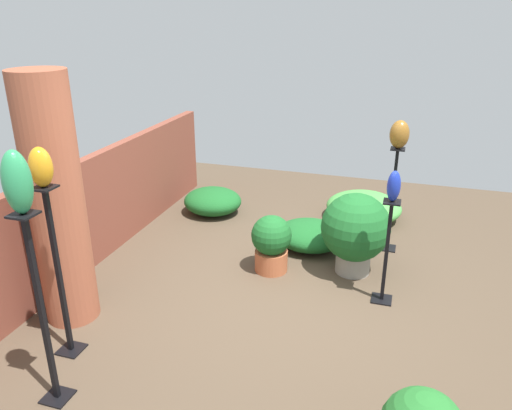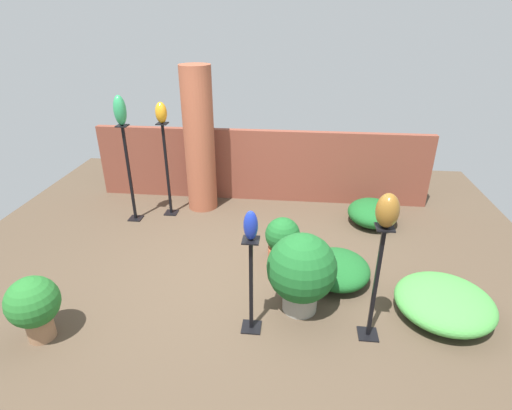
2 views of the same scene
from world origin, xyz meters
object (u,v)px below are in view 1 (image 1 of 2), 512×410
at_px(pedestal_jade, 43,320).
at_px(potted_plant_front_right, 355,230).
at_px(pedestal_bronze, 392,204).
at_px(brick_pillar, 57,204).
at_px(potted_plant_front_left, 271,242).
at_px(art_vase_amber, 41,167).
at_px(pedestal_cobalt, 386,257).
at_px(art_vase_jade, 17,182).
at_px(art_vase_cobalt, 394,186).
at_px(pedestal_amber, 60,280).
at_px(art_vase_bronze, 399,134).

height_order(pedestal_jade, potted_plant_front_right, pedestal_jade).
relative_size(pedestal_jade, potted_plant_front_right, 1.66).
xyz_separation_m(pedestal_bronze, potted_plant_front_right, (-0.70, 0.33, -0.07)).
distance_m(brick_pillar, potted_plant_front_left, 2.24).
bearing_deg(potted_plant_front_right, art_vase_amber, 134.74).
distance_m(pedestal_cobalt, art_vase_jade, 3.31).
height_order(pedestal_cobalt, art_vase_cobalt, art_vase_cobalt).
bearing_deg(pedestal_cobalt, pedestal_bronze, 1.15).
bearing_deg(potted_plant_front_left, pedestal_cobalt, -101.82).
bearing_deg(pedestal_jade, pedestal_amber, 26.51).
distance_m(art_vase_cobalt, potted_plant_front_left, 1.52).
bearing_deg(pedestal_bronze, art_vase_amber, 138.74).
xyz_separation_m(pedestal_cobalt, art_vase_bronze, (1.19, 0.02, 0.93)).
height_order(art_vase_cobalt, potted_plant_front_left, art_vase_cobalt).
relative_size(pedestal_amber, potted_plant_front_left, 2.30).
distance_m(brick_pillar, pedestal_jade, 1.20).
height_order(pedestal_jade, pedestal_amber, pedestal_jade).
relative_size(pedestal_jade, pedestal_cobalt, 1.42).
relative_size(brick_pillar, potted_plant_front_left, 3.53).
distance_m(pedestal_jade, potted_plant_front_left, 2.59).
height_order(pedestal_jade, art_vase_amber, art_vase_amber).
bearing_deg(pedestal_cobalt, art_vase_jade, 133.49).
bearing_deg(pedestal_amber, art_vase_amber, -90.00).
bearing_deg(art_vase_amber, brick_pillar, 33.65).
relative_size(art_vase_bronze, art_vase_cobalt, 1.08).
bearing_deg(brick_pillar, potted_plant_front_left, -48.04).
bearing_deg(art_vase_jade, pedestal_jade, 0.00).
distance_m(pedestal_bronze, pedestal_jade, 3.97).
distance_m(pedestal_amber, art_vase_amber, 0.95).
height_order(art_vase_jade, potted_plant_front_left, art_vase_jade).
bearing_deg(pedestal_jade, pedestal_cobalt, -46.51).
relative_size(pedestal_jade, art_vase_bronze, 4.74).
relative_size(pedestal_jade, art_vase_amber, 4.91).
height_order(art_vase_cobalt, art_vase_amber, art_vase_amber).
relative_size(pedestal_bronze, potted_plant_front_right, 1.38).
bearing_deg(art_vase_amber, art_vase_bronze, -41.26).
height_order(pedestal_cobalt, pedestal_amber, pedestal_amber).
xyz_separation_m(art_vase_bronze, potted_plant_front_left, (-0.93, 1.20, -1.07)).
height_order(pedestal_amber, potted_plant_front_left, pedestal_amber).
bearing_deg(pedestal_amber, art_vase_jade, -153.49).
bearing_deg(brick_pillar, pedestal_jade, -149.95).
bearing_deg(art_vase_bronze, pedestal_bronze, 0.00).
distance_m(pedestal_jade, art_vase_cobalt, 3.11).
xyz_separation_m(art_vase_jade, art_vase_cobalt, (2.11, -2.22, -0.51)).
bearing_deg(pedestal_jade, art_vase_jade, 180.00).
bearing_deg(potted_plant_front_left, pedestal_jade, 157.14).
bearing_deg(pedestal_bronze, brick_pillar, 130.21).
relative_size(brick_pillar, pedestal_jade, 1.51).
distance_m(art_vase_bronze, potted_plant_front_right, 1.19).
xyz_separation_m(pedestal_bronze, pedestal_amber, (-2.80, 2.45, 0.11)).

